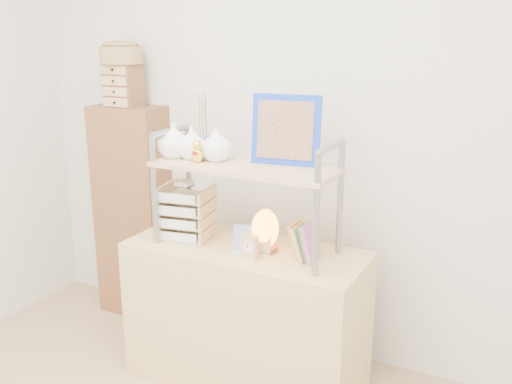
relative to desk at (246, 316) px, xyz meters
The scene contains 10 objects.
room_shell 1.55m from the desk, 90.00° to the right, with size 3.42×3.41×2.61m.
desk is the anchor object (origin of this frame).
cabinet 1.12m from the desk, 159.99° to the left, with size 0.45×0.24×1.35m, color brown.
hutch 0.83m from the desk, behind, with size 0.93×0.34×0.75m.
letter_tray 0.61m from the desk, behind, with size 0.28×0.27×0.30m.
salt_lamp 0.49m from the desk, ahead, with size 0.14×0.13×0.21m.
desk_clock 0.46m from the desk, 52.94° to the right, with size 0.09×0.05×0.12m.
postcard_stand 0.42m from the desk, 39.83° to the right, with size 0.20×0.11×0.14m.
drawer_chest 1.54m from the desk, 161.10° to the left, with size 0.20×0.16×0.25m.
woven_basket 1.67m from the desk, 160.99° to the left, with size 0.25×0.25×0.10m, color olive.
Camera 1 is at (1.28, -1.11, 1.79)m, focal length 40.00 mm.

